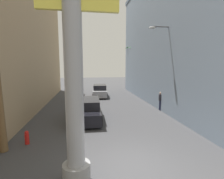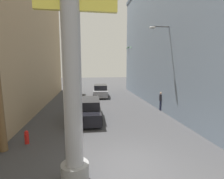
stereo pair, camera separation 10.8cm
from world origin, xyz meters
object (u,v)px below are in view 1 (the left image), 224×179
(car_lead, at_px, (87,110))
(car_far, at_px, (100,91))
(pedestrian_mid_right, at_px, (160,100))
(fire_hydrant, at_px, (27,137))
(street_lamp, at_px, (170,62))
(neon_sign_pole, at_px, (72,14))
(palm_tree_far_right, at_px, (135,62))

(car_lead, distance_m, car_far, 9.75)
(pedestrian_mid_right, height_order, fire_hydrant, pedestrian_mid_right)
(car_lead, relative_size, car_far, 1.11)
(pedestrian_mid_right, bearing_deg, street_lamp, -76.71)
(neon_sign_pole, xyz_separation_m, street_lamp, (7.26, 7.98, -1.30))
(neon_sign_pole, height_order, fire_hydrant, neon_sign_pole)
(street_lamp, xyz_separation_m, palm_tree_far_right, (0.80, 13.36, 0.17))
(neon_sign_pole, distance_m, fire_hydrant, 6.92)
(neon_sign_pole, distance_m, street_lamp, 10.87)
(palm_tree_far_right, xyz_separation_m, pedestrian_mid_right, (-1.05, -12.34, -3.55))
(street_lamp, xyz_separation_m, car_far, (-5.16, 8.94, -3.65))
(car_far, bearing_deg, car_lead, -100.19)
(palm_tree_far_right, bearing_deg, car_far, -143.44)
(neon_sign_pole, distance_m, car_far, 17.76)
(neon_sign_pole, xyz_separation_m, car_far, (2.10, 16.92, -4.95))
(street_lamp, distance_m, pedestrian_mid_right, 3.54)
(palm_tree_far_right, distance_m, pedestrian_mid_right, 12.89)
(palm_tree_far_right, height_order, pedestrian_mid_right, palm_tree_far_right)
(neon_sign_pole, xyz_separation_m, car_lead, (0.37, 7.33, -4.94))
(car_lead, xyz_separation_m, pedestrian_mid_right, (6.65, 1.68, 0.26))
(car_far, xyz_separation_m, fire_hydrant, (-4.85, -13.46, -0.38))
(street_lamp, bearing_deg, neon_sign_pole, -132.28)
(neon_sign_pole, bearing_deg, street_lamp, 47.72)
(palm_tree_far_right, bearing_deg, pedestrian_mid_right, -94.84)
(street_lamp, distance_m, fire_hydrant, 11.70)
(neon_sign_pole, relative_size, pedestrian_mid_right, 6.73)
(car_lead, relative_size, palm_tree_far_right, 0.67)
(neon_sign_pole, relative_size, car_far, 2.53)
(car_lead, distance_m, pedestrian_mid_right, 6.86)
(car_lead, bearing_deg, pedestrian_mid_right, 14.18)
(street_lamp, height_order, car_lead, street_lamp)
(car_far, height_order, fire_hydrant, car_far)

